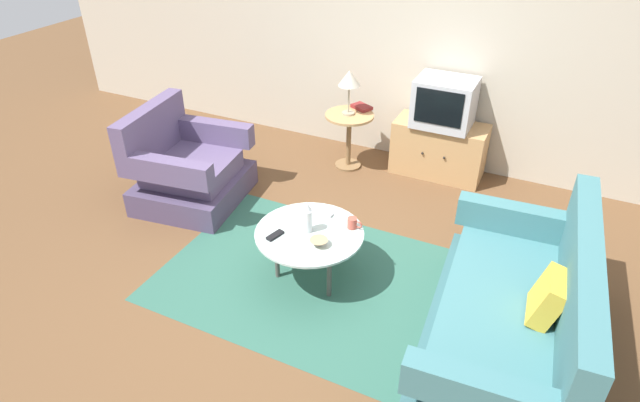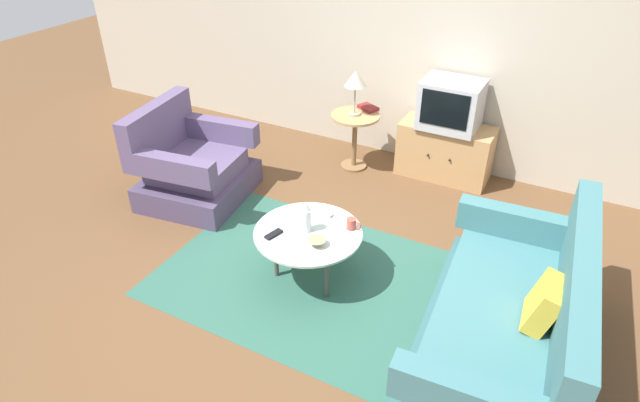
% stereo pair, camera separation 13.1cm
% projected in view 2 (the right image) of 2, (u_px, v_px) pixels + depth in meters
% --- Properties ---
extents(ground_plane, '(16.00, 16.00, 0.00)m').
position_uv_depth(ground_plane, '(313.00, 277.00, 4.15)').
color(ground_plane, brown).
extents(back_wall, '(9.00, 0.12, 2.70)m').
position_uv_depth(back_wall, '(427.00, 30.00, 5.15)').
color(back_wall, '#BCB29E').
rests_on(back_wall, ground).
extents(area_rug, '(2.23, 1.65, 0.00)m').
position_uv_depth(area_rug, '(309.00, 277.00, 4.16)').
color(area_rug, '#2D5B4C').
rests_on(area_rug, ground).
extents(armchair, '(0.99, 1.06, 0.89)m').
position_uv_depth(armchair, '(192.00, 168.00, 5.01)').
color(armchair, '#4B3E5C').
rests_on(armchair, ground).
extents(couch, '(0.99, 1.83, 0.94)m').
position_uv_depth(couch, '(507.00, 325.00, 3.31)').
color(couch, '#325C60').
rests_on(couch, ground).
extents(coffee_table, '(0.81, 0.81, 0.43)m').
position_uv_depth(coffee_table, '(308.00, 235.00, 3.95)').
color(coffee_table, '#B2C6C1').
rests_on(coffee_table, ground).
extents(side_table, '(0.49, 0.49, 0.59)m').
position_uv_depth(side_table, '(355.00, 130.00, 5.42)').
color(side_table, tan).
rests_on(side_table, ground).
extents(tv_stand, '(0.91, 0.43, 0.55)m').
position_uv_depth(tv_stand, '(445.00, 151.00, 5.35)').
color(tv_stand, tan).
rests_on(tv_stand, ground).
extents(television, '(0.56, 0.45, 0.46)m').
position_uv_depth(television, '(451.00, 104.00, 5.06)').
color(television, '#B7B7BC').
rests_on(television, tv_stand).
extents(table_lamp, '(0.22, 0.22, 0.45)m').
position_uv_depth(table_lamp, '(356.00, 80.00, 5.15)').
color(table_lamp, '#9E937A').
rests_on(table_lamp, side_table).
extents(vase, '(0.08, 0.08, 0.25)m').
position_uv_depth(vase, '(306.00, 217.00, 3.87)').
color(vase, white).
rests_on(vase, coffee_table).
extents(mug, '(0.12, 0.07, 0.09)m').
position_uv_depth(mug, '(352.00, 224.00, 3.94)').
color(mug, '#B74C3D').
rests_on(mug, coffee_table).
extents(bowl, '(0.13, 0.13, 0.05)m').
position_uv_depth(bowl, '(317.00, 242.00, 3.77)').
color(bowl, tan).
rests_on(bowl, coffee_table).
extents(tv_remote_dark, '(0.09, 0.15, 0.02)m').
position_uv_depth(tv_remote_dark, '(274.00, 234.00, 3.88)').
color(tv_remote_dark, black).
rests_on(tv_remote_dark, coffee_table).
extents(tv_remote_silver, '(0.18, 0.06, 0.02)m').
position_uv_depth(tv_remote_silver, '(322.00, 212.00, 4.12)').
color(tv_remote_silver, '#B2B2B7').
rests_on(tv_remote_silver, coffee_table).
extents(book, '(0.24, 0.21, 0.03)m').
position_uv_depth(book, '(368.00, 108.00, 5.44)').
color(book, maroon).
rests_on(book, side_table).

